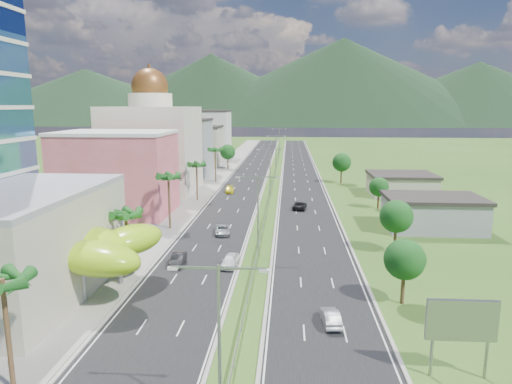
# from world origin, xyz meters

# --- Properties ---
(ground) EXTENTS (500.00, 500.00, 0.00)m
(ground) POSITION_xyz_m (0.00, 0.00, 0.00)
(ground) COLOR #2D5119
(ground) RESTS_ON ground
(road_left) EXTENTS (11.00, 260.00, 0.04)m
(road_left) POSITION_xyz_m (-7.50, 90.00, 0.02)
(road_left) COLOR black
(road_left) RESTS_ON ground
(road_right) EXTENTS (11.00, 260.00, 0.04)m
(road_right) POSITION_xyz_m (7.50, 90.00, 0.02)
(road_right) COLOR black
(road_right) RESTS_ON ground
(sidewalk_left) EXTENTS (7.00, 260.00, 0.12)m
(sidewalk_left) POSITION_xyz_m (-17.00, 90.00, 0.06)
(sidewalk_left) COLOR gray
(sidewalk_left) RESTS_ON ground
(median_guardrail) EXTENTS (0.10, 216.06, 0.76)m
(median_guardrail) POSITION_xyz_m (0.00, 71.99, 0.62)
(median_guardrail) COLOR gray
(median_guardrail) RESTS_ON ground
(streetlight_median_a) EXTENTS (6.04, 0.25, 11.00)m
(streetlight_median_a) POSITION_xyz_m (0.00, -25.00, 6.75)
(streetlight_median_a) COLOR gray
(streetlight_median_a) RESTS_ON ground
(streetlight_median_b) EXTENTS (6.04, 0.25, 11.00)m
(streetlight_median_b) POSITION_xyz_m (0.00, 10.00, 6.75)
(streetlight_median_b) COLOR gray
(streetlight_median_b) RESTS_ON ground
(streetlight_median_c) EXTENTS (6.04, 0.25, 11.00)m
(streetlight_median_c) POSITION_xyz_m (0.00, 50.00, 6.75)
(streetlight_median_c) COLOR gray
(streetlight_median_c) RESTS_ON ground
(streetlight_median_d) EXTENTS (6.04, 0.25, 11.00)m
(streetlight_median_d) POSITION_xyz_m (0.00, 95.00, 6.75)
(streetlight_median_d) COLOR gray
(streetlight_median_d) RESTS_ON ground
(streetlight_median_e) EXTENTS (6.04, 0.25, 11.00)m
(streetlight_median_e) POSITION_xyz_m (0.00, 140.00, 6.75)
(streetlight_median_e) COLOR gray
(streetlight_median_e) RESTS_ON ground
(lime_canopy) EXTENTS (18.00, 15.00, 7.40)m
(lime_canopy) POSITION_xyz_m (-20.00, -4.00, 4.99)
(lime_canopy) COLOR #92C913
(lime_canopy) RESTS_ON ground
(pink_shophouse) EXTENTS (20.00, 15.00, 15.00)m
(pink_shophouse) POSITION_xyz_m (-28.00, 32.00, 7.50)
(pink_shophouse) COLOR #CC5356
(pink_shophouse) RESTS_ON ground
(domed_building) EXTENTS (20.00, 20.00, 28.70)m
(domed_building) POSITION_xyz_m (-28.00, 55.00, 11.35)
(domed_building) COLOR beige
(domed_building) RESTS_ON ground
(midrise_grey) EXTENTS (16.00, 15.00, 16.00)m
(midrise_grey) POSITION_xyz_m (-27.00, 80.00, 8.00)
(midrise_grey) COLOR gray
(midrise_grey) RESTS_ON ground
(midrise_beige) EXTENTS (16.00, 15.00, 13.00)m
(midrise_beige) POSITION_xyz_m (-27.00, 102.00, 6.50)
(midrise_beige) COLOR #AEA38F
(midrise_beige) RESTS_ON ground
(midrise_white) EXTENTS (16.00, 15.00, 18.00)m
(midrise_white) POSITION_xyz_m (-27.00, 125.00, 9.00)
(midrise_white) COLOR silver
(midrise_white) RESTS_ON ground
(billboard) EXTENTS (5.20, 0.35, 6.20)m
(billboard) POSITION_xyz_m (17.00, -18.00, 4.42)
(billboard) COLOR gray
(billboard) RESTS_ON ground
(shed_near) EXTENTS (15.00, 10.00, 5.00)m
(shed_near) POSITION_xyz_m (28.00, 25.00, 2.50)
(shed_near) COLOR gray
(shed_near) RESTS_ON ground
(shed_far) EXTENTS (14.00, 12.00, 4.40)m
(shed_far) POSITION_xyz_m (30.00, 55.00, 2.20)
(shed_far) COLOR #AEA38F
(shed_far) RESTS_ON ground
(palm_tree_a) EXTENTS (3.60, 3.60, 9.10)m
(palm_tree_a) POSITION_xyz_m (-15.50, -22.00, 8.02)
(palm_tree_a) COLOR #47301C
(palm_tree_a) RESTS_ON ground
(palm_tree_b) EXTENTS (3.60, 3.60, 8.10)m
(palm_tree_b) POSITION_xyz_m (-15.50, 2.00, 7.06)
(palm_tree_b) COLOR #47301C
(palm_tree_b) RESTS_ON ground
(palm_tree_c) EXTENTS (3.60, 3.60, 9.60)m
(palm_tree_c) POSITION_xyz_m (-15.50, 22.00, 8.50)
(palm_tree_c) COLOR #47301C
(palm_tree_c) RESTS_ON ground
(palm_tree_d) EXTENTS (3.60, 3.60, 8.60)m
(palm_tree_d) POSITION_xyz_m (-15.50, 45.00, 7.54)
(palm_tree_d) COLOR #47301C
(palm_tree_d) RESTS_ON ground
(palm_tree_e) EXTENTS (3.60, 3.60, 9.40)m
(palm_tree_e) POSITION_xyz_m (-15.50, 70.00, 8.31)
(palm_tree_e) COLOR #47301C
(palm_tree_e) RESTS_ON ground
(leafy_tree_lfar) EXTENTS (4.90, 4.90, 8.05)m
(leafy_tree_lfar) POSITION_xyz_m (-15.50, 95.00, 5.58)
(leafy_tree_lfar) COLOR #47301C
(leafy_tree_lfar) RESTS_ON ground
(leafy_tree_ra) EXTENTS (4.20, 4.20, 6.90)m
(leafy_tree_ra) POSITION_xyz_m (16.00, -5.00, 4.78)
(leafy_tree_ra) COLOR #47301C
(leafy_tree_ra) RESTS_ON ground
(leafy_tree_rb) EXTENTS (4.55, 4.55, 7.47)m
(leafy_tree_rb) POSITION_xyz_m (19.00, 12.00, 5.18)
(leafy_tree_rb) COLOR #47301C
(leafy_tree_rb) RESTS_ON ground
(leafy_tree_rc) EXTENTS (3.85, 3.85, 6.33)m
(leafy_tree_rc) POSITION_xyz_m (22.00, 40.00, 4.37)
(leafy_tree_rc) COLOR #47301C
(leafy_tree_rc) RESTS_ON ground
(leafy_tree_rd) EXTENTS (4.90, 4.90, 8.05)m
(leafy_tree_rd) POSITION_xyz_m (18.00, 70.00, 5.58)
(leafy_tree_rd) COLOR #47301C
(leafy_tree_rd) RESTS_ON ground
(mountain_ridge) EXTENTS (860.00, 140.00, 90.00)m
(mountain_ridge) POSITION_xyz_m (60.00, 450.00, 0.00)
(mountain_ridge) COLOR black
(mountain_ridge) RESTS_ON ground
(car_white_near_left) EXTENTS (2.28, 4.66, 1.53)m
(car_white_near_left) POSITION_xyz_m (-3.20, 4.71, 0.81)
(car_white_near_left) COLOR white
(car_white_near_left) RESTS_ON road_left
(car_dark_left) EXTENTS (1.65, 4.43, 1.45)m
(car_dark_left) POSITION_xyz_m (-9.98, 4.80, 0.76)
(car_dark_left) COLOR black
(car_dark_left) RESTS_ON road_left
(car_silver_mid_left) EXTENTS (3.04, 5.26, 1.38)m
(car_silver_mid_left) POSITION_xyz_m (-6.37, 19.47, 0.73)
(car_silver_mid_left) COLOR #9A9CA1
(car_silver_mid_left) RESTS_ON road_left
(car_yellow_far_left) EXTENTS (2.54, 5.11, 1.43)m
(car_yellow_far_left) POSITION_xyz_m (-9.76, 54.75, 0.75)
(car_yellow_far_left) COLOR gold
(car_yellow_far_left) RESTS_ON road_left
(car_silver_right) EXTENTS (1.87, 4.36, 1.40)m
(car_silver_right) POSITION_xyz_m (8.18, -10.15, 0.74)
(car_silver_right) COLOR #9FA1A6
(car_silver_right) RESTS_ON road_right
(car_dark_far_right) EXTENTS (3.08, 5.49, 1.45)m
(car_dark_far_right) POSITION_xyz_m (6.39, 38.38, 0.77)
(car_dark_far_right) COLOR black
(car_dark_far_right) RESTS_ON road_right
(motorcycle) EXTENTS (0.76, 2.12, 1.34)m
(motorcycle) POSITION_xyz_m (-9.76, 7.52, 0.71)
(motorcycle) COLOR black
(motorcycle) RESTS_ON road_left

